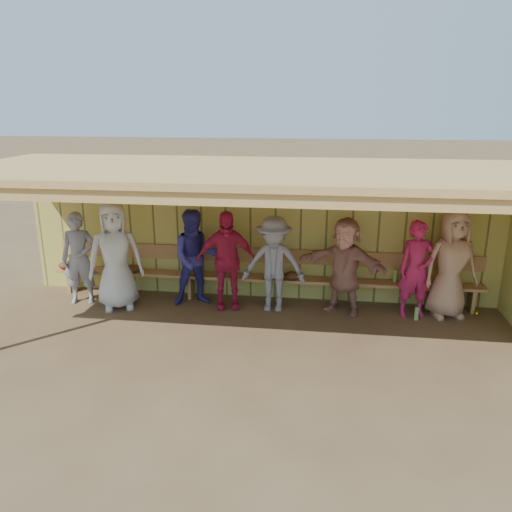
{
  "coord_description": "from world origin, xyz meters",
  "views": [
    {
      "loc": [
        1.03,
        -7.24,
        3.39
      ],
      "look_at": [
        0.0,
        0.35,
        1.05
      ],
      "focal_mm": 35.0,
      "sensor_mm": 36.0,
      "label": 1
    }
  ],
  "objects": [
    {
      "name": "player_b",
      "position": [
        -2.41,
        0.43,
        0.92
      ],
      "size": [
        1.06,
        0.89,
        1.85
      ],
      "primitive_type": "imported",
      "rotation": [
        0.0,
        0.0,
        0.4
      ],
      "color": "silver",
      "rests_on": "ground"
    },
    {
      "name": "player_d",
      "position": [
        -0.56,
        0.68,
        0.85
      ],
      "size": [
        1.06,
        0.61,
        1.71
      ],
      "primitive_type": "imported",
      "rotation": [
        0.0,
        0.0,
        0.2
      ],
      "color": "#C51F43",
      "rests_on": "ground"
    },
    {
      "name": "player_h",
      "position": [
        3.13,
        0.81,
        0.9
      ],
      "size": [
        0.99,
        0.76,
        1.8
      ],
      "primitive_type": "imported",
      "rotation": [
        0.0,
        0.0,
        0.24
      ],
      "color": "tan",
      "rests_on": "ground"
    },
    {
      "name": "bench",
      "position": [
        0.0,
        1.12,
        0.53
      ],
      "size": [
        7.6,
        0.34,
        0.93
      ],
      "color": "tan",
      "rests_on": "ground"
    },
    {
      "name": "player_g",
      "position": [
        2.58,
        0.74,
        0.81
      ],
      "size": [
        0.65,
        0.48,
        1.62
      ],
      "primitive_type": "imported",
      "rotation": [
        0.0,
        0.0,
        0.17
      ],
      "color": "#BC1E4F",
      "rests_on": "ground"
    },
    {
      "name": "dugout_structure",
      "position": [
        0.39,
        0.69,
        1.69
      ],
      "size": [
        8.8,
        3.2,
        2.5
      ],
      "color": "#C2B752",
      "rests_on": "ground"
    },
    {
      "name": "player_e",
      "position": [
        0.26,
        0.67,
        0.82
      ],
      "size": [
        1.07,
        0.63,
        1.64
      ],
      "primitive_type": "imported",
      "rotation": [
        0.0,
        0.0,
        -0.02
      ],
      "color": "gray",
      "rests_on": "ground"
    },
    {
      "name": "player_c",
      "position": [
        -1.11,
        0.76,
        0.85
      ],
      "size": [
        0.99,
        0.88,
        1.69
      ],
      "primitive_type": "imported",
      "rotation": [
        0.0,
        0.0,
        0.35
      ],
      "color": "navy",
      "rests_on": "ground"
    },
    {
      "name": "ground",
      "position": [
        0.0,
        0.0,
        0.0
      ],
      "size": [
        90.0,
        90.0,
        0.0
      ],
      "primitive_type": "plane",
      "color": "brown",
      "rests_on": "ground"
    },
    {
      "name": "player_f",
      "position": [
        1.43,
        0.74,
        0.82
      ],
      "size": [
        1.59,
        1.04,
        1.64
      ],
      "primitive_type": "imported",
      "rotation": [
        0.0,
        0.0,
        -0.41
      ],
      "color": "tan",
      "rests_on": "ground"
    },
    {
      "name": "player_a",
      "position": [
        -3.13,
        0.55,
        0.82
      ],
      "size": [
        0.66,
        0.5,
        1.63
      ],
      "primitive_type": "imported",
      "rotation": [
        0.0,
        0.0,
        0.21
      ],
      "color": "gray",
      "rests_on": "ground"
    },
    {
      "name": "dugout_equipment",
      "position": [
        -0.87,
        0.99,
        0.49
      ],
      "size": [
        7.49,
        0.62,
        0.8
      ],
      "color": "gold",
      "rests_on": "ground"
    }
  ]
}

